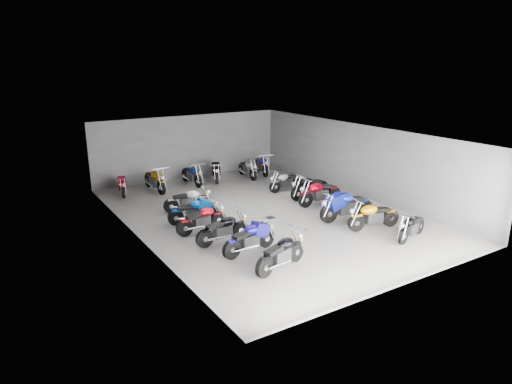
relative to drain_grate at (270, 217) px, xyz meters
The scene contains 24 objects.
ground 0.50m from the drain_grate, 90.00° to the left, with size 14.00×14.00×0.00m, color #9C9994.
wall_back 7.67m from the drain_grate, 90.00° to the left, with size 10.00×0.10×3.20m, color slate.
wall_left 5.27m from the drain_grate, behind, with size 0.10×14.00×3.20m, color slate.
wall_right 5.27m from the drain_grate, ahead, with size 0.10×14.00×3.20m, color slate.
ceiling 3.25m from the drain_grate, 90.00° to the left, with size 10.00×14.00×0.04m, color black.
drain_grate is the anchor object (origin of this frame).
motorcycle_left_a 4.53m from the drain_grate, 119.90° to the right, with size 2.02×0.68×0.91m.
motorcycle_left_b 3.46m from the drain_grate, 134.79° to the right, with size 2.04×0.50×0.90m.
motorcycle_left_c 3.03m from the drain_grate, 155.57° to the right, with size 2.00×0.42×0.88m.
motorcycle_left_d 2.93m from the drain_grate, behind, with size 1.99×0.44×0.87m.
motorcycle_left_e 2.95m from the drain_grate, 160.16° to the left, with size 1.94×0.61×0.87m.
motorcycle_left_f 3.42m from the drain_grate, 134.26° to the left, with size 1.94×0.55×0.86m.
motorcycle_right_a 5.22m from the drain_grate, 56.86° to the right, with size 1.82×0.65×0.82m.
motorcycle_right_b 3.88m from the drain_grate, 50.50° to the right, with size 2.08×0.58×0.92m.
motorcycle_right_c 2.93m from the drain_grate, 36.84° to the right, with size 2.35×0.53×1.03m.
motorcycle_right_d 2.73m from the drain_grate, ahead, with size 2.18×0.42×0.96m.
motorcycle_right_e 3.20m from the drain_grate, 23.22° to the left, with size 2.13×0.45×0.94m.
motorcycle_right_f 3.90m from the drain_grate, 45.52° to the left, with size 1.92×0.40×0.84m.
motorcycle_back_a 7.40m from the drain_grate, 122.27° to the left, with size 0.51×1.91×0.84m.
motorcycle_back_b 6.48m from the drain_grate, 112.43° to the left, with size 0.45×2.25×0.99m.
motorcycle_back_c 6.12m from the drain_grate, 95.05° to the left, with size 0.42×2.11×0.93m.
motorcycle_back_d 6.24m from the drain_grate, 82.77° to the left, with size 0.95×2.04×0.94m.
motorcycle_back_e 6.34m from the drain_grate, 66.92° to the left, with size 0.46×2.03×0.89m.
motorcycle_back_f 7.08m from the drain_grate, 60.10° to the left, with size 0.70×2.08×0.93m.
Camera 1 is at (-9.36, -14.35, 5.90)m, focal length 32.00 mm.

